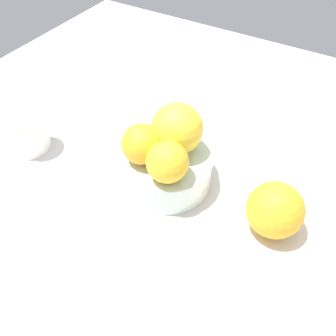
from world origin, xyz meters
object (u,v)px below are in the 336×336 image
orange_in_bowl_2 (142,144)px  orange_loose_0 (275,211)px  orange_in_bowl_1 (167,162)px  ceramic_cup (27,132)px  fruit_bowl (168,171)px  orange_in_bowl_0 (179,130)px

orange_in_bowl_2 → orange_loose_0: 21.13cm
orange_in_bowl_1 → orange_in_bowl_2: size_ratio=1.00×
orange_in_bowl_1 → ceramic_cup: orange_in_bowl_1 is taller
fruit_bowl → orange_in_bowl_2: (-2.09, 3.24, 5.91)cm
orange_in_bowl_1 → orange_in_bowl_2: 5.29cm
orange_in_bowl_0 → orange_in_bowl_2: 6.03cm
ceramic_cup → orange_loose_0: bearing=-83.0°
orange_in_bowl_2 → orange_loose_0: orange_in_bowl_2 is taller
fruit_bowl → orange_in_bowl_1: size_ratio=2.24×
orange_in_bowl_1 → orange_loose_0: 16.38cm
orange_in_bowl_1 → orange_in_bowl_0: bearing=14.1°
fruit_bowl → orange_in_bowl_0: 7.32cm
orange_in_bowl_0 → ceramic_cup: (-8.00, 25.62, -5.70)cm
orange_in_bowl_2 → orange_in_bowl_1: bearing=-103.9°
fruit_bowl → orange_in_bowl_1: orange_in_bowl_1 is taller
orange_in_bowl_1 → fruit_bowl: bearing=29.4°
orange_in_bowl_2 → orange_in_bowl_0: bearing=-37.5°
orange_loose_0 → ceramic_cup: orange_loose_0 is taller
orange_loose_0 → orange_in_bowl_2: bearing=95.3°
fruit_bowl → orange_in_bowl_2: bearing=122.8°
orange_loose_0 → ceramic_cup: bearing=97.0°
orange_in_bowl_1 → ceramic_cup: size_ratio=0.83×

